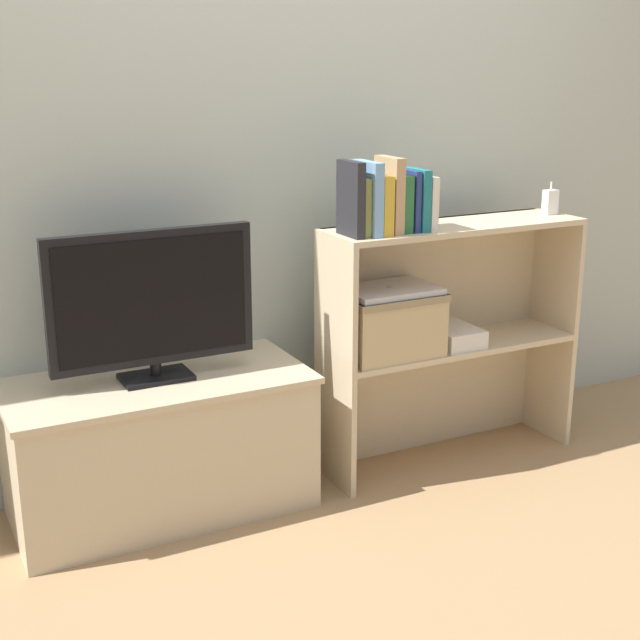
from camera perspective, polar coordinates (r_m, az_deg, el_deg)
ground_plane at (r=3.06m, az=1.20°, el=-11.54°), size 16.00×16.00×0.00m
wall_back at (r=3.15m, az=-2.94°, el=12.13°), size 10.00×0.05×2.40m
tv_stand at (r=2.96m, az=-10.21°, el=-7.87°), size 0.96×0.47×0.46m
tv at (r=2.80m, az=-10.69°, el=1.17°), size 0.65×0.14×0.48m
bookshelf_lower_tier at (r=3.35m, az=7.64°, el=-3.83°), size 0.96×0.28×0.45m
bookshelf_upper_tier at (r=3.23m, az=7.94°, el=3.53°), size 0.96×0.28×0.43m
book_charcoal at (r=2.87m, az=1.98°, el=7.75°), size 0.03×0.14×0.24m
book_olive at (r=2.89m, az=2.51°, el=7.27°), size 0.02×0.13×0.19m
book_skyblue at (r=2.90m, az=3.05°, el=7.79°), size 0.03×0.16×0.24m
book_mustard at (r=2.92m, az=3.71°, el=7.40°), size 0.04×0.15×0.19m
book_tan at (r=2.94m, az=4.45°, el=7.98°), size 0.03×0.14×0.25m
book_forest at (r=2.97m, az=5.12°, el=7.46°), size 0.03×0.12×0.19m
book_navy at (r=2.98m, az=5.69°, el=7.62°), size 0.02×0.13×0.20m
book_teal at (r=3.00m, az=6.18°, el=7.68°), size 0.03×0.14×0.20m
book_ivory at (r=3.02m, az=6.66°, el=7.49°), size 0.03×0.14×0.18m
baby_monitor at (r=3.40m, az=14.52°, el=7.32°), size 0.05×0.04×0.12m
storage_basket_left at (r=3.06m, az=4.39°, el=-0.06°), size 0.34×0.24×0.22m
laptop at (r=3.03m, az=4.44°, el=1.94°), size 0.32×0.23×0.02m
magazine_stack at (r=3.23m, az=8.36°, el=-0.93°), size 0.16×0.24×0.07m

